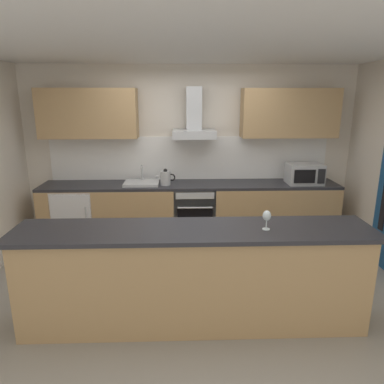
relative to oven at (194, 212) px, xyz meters
name	(u,v)px	position (x,y,z in m)	size (l,w,h in m)	color
ground	(194,288)	(-0.06, -1.36, -0.47)	(5.96, 4.41, 0.02)	gray
ceiling	(194,47)	(-0.06, -1.36, 2.15)	(5.96, 4.41, 0.02)	white
wall_back	(189,153)	(-0.06, 0.41, 0.84)	(5.96, 0.12, 2.60)	silver
backsplash_tile	(190,158)	(-0.06, 0.33, 0.77)	(4.22, 0.02, 0.66)	white
counter_back	(190,213)	(-0.06, 0.03, -0.01)	(4.37, 0.60, 0.90)	tan
counter_island	(194,277)	(-0.08, -2.03, 0.04)	(3.29, 0.64, 0.98)	tan
upper_cabinets	(190,113)	(-0.06, 0.18, 1.45)	(4.31, 0.32, 0.70)	tan
oven	(194,212)	(0.00, 0.00, 0.00)	(0.60, 0.62, 0.80)	slate
refrigerator	(77,216)	(-1.75, 0.00, -0.03)	(0.58, 0.60, 0.85)	white
microwave	(304,174)	(1.62, -0.03, 0.59)	(0.50, 0.38, 0.30)	#B7BABC
sink	(142,182)	(-0.77, 0.01, 0.47)	(0.50, 0.40, 0.26)	silver
kettle	(165,178)	(-0.42, -0.03, 0.55)	(0.29, 0.15, 0.24)	#B7BABC
range_hood	(194,122)	(0.00, 0.13, 1.33)	(0.62, 0.45, 0.72)	#B7BABC
wine_glass	(267,216)	(0.57, -2.07, 0.65)	(0.08, 0.08, 0.18)	silver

